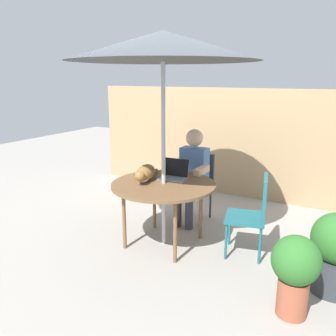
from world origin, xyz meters
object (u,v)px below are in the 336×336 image
Objects in this scene: person_seated at (192,171)px; laptop at (175,173)px; chair_occupied at (197,181)px; potted_plant_near_fence at (295,269)px; patio_umbrella at (163,46)px; patio_table at (164,188)px; potted_plant_by_chair at (336,251)px; chair_empty at (254,210)px; cat at (145,173)px.

laptop is at bearing -88.99° from person_seated.
laptop is (0.01, -0.63, 0.27)m from chair_occupied.
chair_occupied is 0.69m from laptop.
person_seated is 2.00m from potted_plant_near_fence.
laptop reaches higher than potted_plant_near_fence.
person_seated is at bearing -90.00° from chair_occupied.
potted_plant_near_fence is at bearing -20.70° from patio_umbrella.
potted_plant_by_chair is (1.76, -0.06, -0.28)m from patio_table.
chair_occupied is 1.29× the size of potted_plant_near_fence.
chair_occupied is at bearing 90.00° from person_seated.
patio_table is 0.72m from person_seated.
patio_table is 0.50× the size of patio_umbrella.
patio_umbrella is at bearing -90.00° from person_seated.
person_seated is at bearing 91.01° from laptop.
laptop is at bearing 88.02° from patio_umbrella.
laptop is at bearing 178.99° from chair_empty.
person_seated is at bearing 156.17° from potted_plant_by_chair.
patio_table is 1.31× the size of chair_occupied.
cat is (-1.19, -0.23, 0.29)m from chair_empty.
cat is at bearing -168.89° from chair_empty.
chair_occupied is (0.00, 0.88, -1.63)m from patio_umbrella.
patio_umbrella is 2.37m from potted_plant_near_fence.
patio_umbrella is (0.00, 0.00, 1.47)m from patio_table.
patio_table is 0.89m from chair_occupied.
patio_umbrella reaches higher than potted_plant_near_fence.
laptop is (-0.94, 0.02, 0.27)m from chair_empty.
chair_empty is 1.36× the size of cat.
chair_occupied is at bearing 75.23° from cat.
laptop is at bearing 151.55° from potted_plant_near_fence.
patio_umbrella is at bearing 178.11° from potted_plant_by_chair.
patio_umbrella reaches higher than laptop.
potted_plant_near_fence is (1.51, -0.57, -1.74)m from patio_umbrella.
chair_empty is 0.98m from potted_plant_near_fence.
patio_table is 0.95× the size of person_seated.
chair_empty is at bearing 11.11° from cat.
person_seated is 1.79× the size of potted_plant_near_fence.
chair_occupied is 1.20× the size of potted_plant_by_chair.
patio_umbrella reaches higher than potted_plant_by_chair.
potted_plant_by_chair is (1.76, -0.78, -0.30)m from person_seated.
chair_empty is 1.29× the size of potted_plant_near_fence.
chair_empty is 1.20× the size of potted_plant_by_chair.
potted_plant_by_chair is (1.76, -0.30, -0.40)m from laptop.
chair_empty is at bearing 124.89° from potted_plant_near_fence.
chair_empty reaches higher than potted_plant_by_chair.
patio_table is at bearing 1.69° from cat.
person_seated reaches higher than chair_occupied.
potted_plant_near_fence is (1.51, -1.45, -0.11)m from chair_occupied.
patio_table is 0.27m from cat.
laptop reaches higher than chair_empty.
potted_plant_near_fence is at bearing -20.70° from patio_table.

